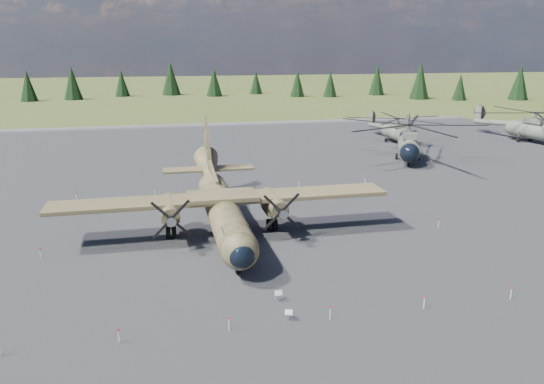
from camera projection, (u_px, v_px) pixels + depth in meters
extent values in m
plane|color=#515525|center=(255.00, 242.00, 43.51)|extent=(500.00, 500.00, 0.00)
cube|color=slate|center=(237.00, 207.00, 52.93)|extent=(120.00, 120.00, 0.04)
cylinder|color=#3A4123|center=(223.00, 213.00, 43.86)|extent=(2.74, 17.34, 2.70)
sphere|color=#3A4123|center=(240.00, 251.00, 35.70)|extent=(2.65, 2.65, 2.64)
sphere|color=black|center=(241.00, 254.00, 35.22)|extent=(1.95, 1.95, 1.94)
cube|color=black|center=(236.00, 233.00, 36.96)|extent=(1.93, 1.55, 0.53)
cone|color=#3A4123|center=(209.00, 170.00, 54.29)|extent=(2.66, 6.63, 4.05)
cube|color=#A5A8AB|center=(222.00, 222.00, 45.06)|extent=(1.84, 5.78, 0.48)
cube|color=#31341B|center=(222.00, 198.00, 44.02)|extent=(27.93, 3.35, 0.34)
cube|color=#3A4123|center=(222.00, 196.00, 43.96)|extent=(5.79, 3.48, 0.34)
cylinder|color=#3A4123|center=(170.00, 209.00, 42.99)|extent=(1.46, 5.01, 1.44)
cube|color=#3A4123|center=(170.00, 213.00, 43.88)|extent=(1.45, 3.28, 0.77)
cone|color=gray|center=(171.00, 221.00, 40.05)|extent=(0.73, 0.87, 0.73)
cylinder|color=black|center=(171.00, 232.00, 44.32)|extent=(0.85, 1.06, 1.06)
cylinder|color=#3A4123|center=(274.00, 202.00, 44.79)|extent=(1.46, 5.01, 1.44)
cube|color=#3A4123|center=(272.00, 207.00, 45.68)|extent=(1.45, 3.28, 0.77)
cone|color=gray|center=(283.00, 213.00, 41.84)|extent=(0.73, 0.87, 0.73)
cylinder|color=black|center=(272.00, 225.00, 46.11)|extent=(0.85, 1.06, 1.06)
cube|color=#3A4123|center=(213.00, 173.00, 50.69)|extent=(0.29, 7.27, 1.62)
cube|color=#31341B|center=(209.00, 169.00, 54.73)|extent=(9.25, 2.14, 0.21)
cylinder|color=gray|center=(238.00, 258.00, 37.05)|extent=(0.14, 0.14, 0.87)
cylinder|color=black|center=(238.00, 267.00, 37.24)|extent=(0.34, 0.90, 0.90)
cylinder|color=#65685A|center=(409.00, 147.00, 73.03)|extent=(5.86, 8.48, 2.79)
sphere|color=black|center=(410.00, 153.00, 69.25)|extent=(3.40, 3.40, 2.57)
sphere|color=#65685A|center=(408.00, 142.00, 76.82)|extent=(3.40, 3.40, 2.57)
cube|color=#65685A|center=(410.00, 135.00, 72.13)|extent=(3.20, 4.04, 0.84)
cylinder|color=gray|center=(410.00, 129.00, 71.91)|extent=(0.53, 0.53, 1.12)
cylinder|color=#65685A|center=(407.00, 135.00, 80.67)|extent=(4.78, 9.08, 1.60)
cube|color=#65685A|center=(407.00, 122.00, 84.25)|extent=(0.87, 1.53, 2.68)
cylinder|color=black|center=(409.00, 122.00, 84.17)|extent=(1.26, 2.68, 2.91)
cylinder|color=black|center=(409.00, 164.00, 70.30)|extent=(0.60, 0.82, 0.76)
cylinder|color=black|center=(397.00, 156.00, 75.03)|extent=(0.67, 0.95, 0.89)
cylinder|color=gray|center=(397.00, 152.00, 74.87)|extent=(0.21, 0.21, 1.62)
cylinder|color=black|center=(419.00, 157.00, 74.42)|extent=(0.67, 0.95, 0.89)
cylinder|color=gray|center=(419.00, 153.00, 74.27)|extent=(0.21, 0.21, 1.62)
cylinder|color=#65685A|center=(396.00, 133.00, 87.20)|extent=(2.43, 6.43, 2.21)
sphere|color=black|center=(405.00, 137.00, 84.25)|extent=(2.10, 2.10, 2.03)
sphere|color=#65685A|center=(387.00, 130.00, 90.17)|extent=(2.10, 2.10, 2.03)
cube|color=#65685A|center=(398.00, 125.00, 86.50)|extent=(1.60, 2.88, 0.66)
cylinder|color=gray|center=(398.00, 121.00, 86.32)|extent=(0.33, 0.33, 0.88)
cylinder|color=#65685A|center=(379.00, 126.00, 93.17)|extent=(1.01, 7.55, 1.26)
cube|color=#65685A|center=(371.00, 117.00, 95.97)|extent=(0.24, 1.24, 2.12)
cylinder|color=black|center=(373.00, 117.00, 96.04)|extent=(0.14, 2.29, 2.29)
cylinder|color=black|center=(403.00, 144.00, 85.07)|extent=(0.27, 0.61, 0.60)
cylinder|color=black|center=(386.00, 140.00, 88.25)|extent=(0.29, 0.71, 0.71)
cylinder|color=gray|center=(386.00, 137.00, 88.12)|extent=(0.13, 0.13, 1.28)
cylinder|color=black|center=(399.00, 140.00, 88.82)|extent=(0.29, 0.71, 0.71)
cylinder|color=gray|center=(399.00, 137.00, 88.69)|extent=(0.13, 0.13, 1.28)
cylinder|color=#65685A|center=(532.00, 131.00, 87.56)|extent=(4.31, 8.10, 2.67)
sphere|color=#65685A|center=(513.00, 128.00, 90.92)|extent=(2.94, 2.94, 2.46)
cube|color=#65685A|center=(535.00, 121.00, 86.73)|extent=(2.53, 3.74, 0.80)
cylinder|color=gray|center=(536.00, 116.00, 86.52)|extent=(0.46, 0.46, 1.07)
cylinder|color=#65685A|center=(495.00, 123.00, 94.32)|extent=(2.89, 9.10, 1.53)
cube|color=#65685A|center=(478.00, 113.00, 97.46)|extent=(0.56, 1.51, 2.57)
cylinder|color=black|center=(480.00, 112.00, 97.62)|extent=(0.68, 2.72, 2.78)
cylinder|color=black|center=(518.00, 139.00, 88.50)|extent=(0.50, 0.90, 0.86)
cylinder|color=gray|center=(518.00, 136.00, 88.35)|extent=(0.18, 0.18, 1.55)
cylinder|color=black|center=(530.00, 138.00, 89.68)|extent=(0.50, 0.90, 0.86)
cylinder|color=gray|center=(531.00, 135.00, 89.53)|extent=(0.18, 0.18, 1.55)
cube|color=gray|center=(288.00, 316.00, 31.05)|extent=(0.10, 0.10, 0.55)
cube|color=silver|center=(289.00, 312.00, 30.94)|extent=(0.48, 0.32, 0.31)
cube|color=gray|center=(278.00, 297.00, 33.37)|extent=(0.09, 0.09, 0.60)
cube|color=silver|center=(278.00, 293.00, 33.24)|extent=(0.49, 0.23, 0.34)
cylinder|color=silver|center=(119.00, 336.00, 28.65)|extent=(0.07, 0.07, 0.80)
cylinder|color=red|center=(118.00, 330.00, 28.54)|extent=(0.12, 0.12, 0.10)
cylinder|color=silver|center=(229.00, 324.00, 29.87)|extent=(0.07, 0.07, 0.80)
cylinder|color=red|center=(229.00, 318.00, 29.77)|extent=(0.12, 0.12, 0.10)
cylinder|color=silver|center=(330.00, 313.00, 31.10)|extent=(0.07, 0.07, 0.80)
cylinder|color=red|center=(331.00, 307.00, 30.99)|extent=(0.12, 0.12, 0.10)
cylinder|color=silver|center=(424.00, 303.00, 32.33)|extent=(0.07, 0.07, 0.80)
cylinder|color=red|center=(425.00, 297.00, 32.22)|extent=(0.12, 0.12, 0.10)
cylinder|color=silver|center=(511.00, 294.00, 33.56)|extent=(0.07, 0.07, 0.80)
cylinder|color=red|center=(512.00, 288.00, 33.45)|extent=(0.12, 0.12, 0.10)
cylinder|color=silver|center=(76.00, 196.00, 55.20)|extent=(0.07, 0.07, 0.80)
cylinder|color=red|center=(76.00, 193.00, 55.10)|extent=(0.12, 0.12, 0.10)
cylinder|color=silver|center=(155.00, 192.00, 56.84)|extent=(0.07, 0.07, 0.80)
cylinder|color=red|center=(155.00, 188.00, 56.73)|extent=(0.12, 0.12, 0.10)
cylinder|color=silver|center=(229.00, 188.00, 58.48)|extent=(0.07, 0.07, 0.80)
cylinder|color=red|center=(229.00, 184.00, 58.37)|extent=(0.12, 0.12, 0.10)
cylinder|color=silver|center=(299.00, 184.00, 60.11)|extent=(0.07, 0.07, 0.80)
cylinder|color=red|center=(299.00, 181.00, 60.01)|extent=(0.12, 0.12, 0.10)
cylinder|color=silver|center=(365.00, 180.00, 61.75)|extent=(0.07, 0.07, 0.80)
cylinder|color=red|center=(365.00, 177.00, 61.64)|extent=(0.12, 0.12, 0.10)
cylinder|color=silver|center=(41.00, 254.00, 40.03)|extent=(0.07, 0.07, 0.80)
cylinder|color=red|center=(40.00, 249.00, 39.92)|extent=(0.12, 0.12, 0.10)
cylinder|color=silver|center=(439.00, 224.00, 46.78)|extent=(0.07, 0.07, 0.80)
cylinder|color=red|center=(439.00, 219.00, 46.68)|extent=(0.12, 0.12, 0.10)
cone|color=black|center=(520.00, 82.00, 156.71)|extent=(5.74, 5.74, 10.25)
cone|color=black|center=(460.00, 87.00, 155.92)|extent=(4.23, 4.23, 7.55)
cone|color=black|center=(420.00, 80.00, 159.25)|extent=(6.11, 6.11, 10.91)
cone|color=black|center=(377.00, 80.00, 172.52)|extent=(5.43, 5.43, 9.70)
cone|color=black|center=(330.00, 84.00, 166.07)|extent=(4.48, 4.48, 8.00)
cone|color=black|center=(297.00, 83.00, 166.54)|extent=(4.67, 4.67, 8.35)
cone|color=black|center=(256.00, 82.00, 176.13)|extent=(4.28, 4.28, 7.64)
cone|color=black|center=(214.00, 82.00, 167.98)|extent=(5.02, 5.02, 8.96)
cone|color=black|center=(171.00, 78.00, 172.22)|extent=(5.99, 5.99, 10.70)
cone|color=black|center=(122.00, 83.00, 167.70)|extent=(4.63, 4.63, 8.27)
cone|color=black|center=(72.00, 83.00, 157.35)|extent=(5.45, 5.45, 9.73)
cone|color=black|center=(28.00, 86.00, 152.80)|extent=(4.92, 4.92, 8.78)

